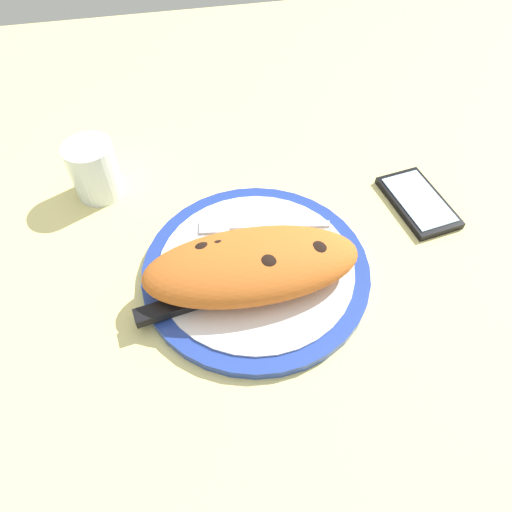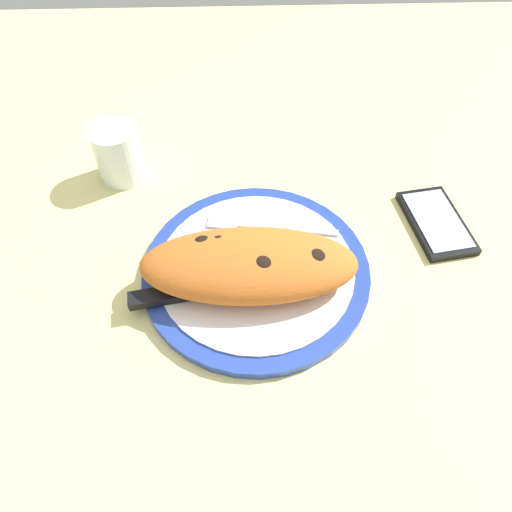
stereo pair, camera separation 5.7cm
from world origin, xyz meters
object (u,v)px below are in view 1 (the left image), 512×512
at_px(fork, 252,226).
at_px(water_glass, 95,173).
at_px(plate, 256,270).
at_px(smartphone, 418,202).
at_px(calzone, 252,265).
at_px(knife, 203,298).

height_order(fork, water_glass, water_glass).
height_order(plate, smartphone, plate).
height_order(calzone, fork, calzone).
distance_m(smartphone, water_glass, 0.46).
bearing_deg(water_glass, smartphone, 165.28).
relative_size(plate, fork, 1.64).
height_order(fork, knife, knife).
distance_m(calzone, knife, 0.07).
bearing_deg(smartphone, knife, 19.23).
xyz_separation_m(knife, water_glass, (0.12, -0.23, 0.01)).
bearing_deg(plate, knife, 28.20).
relative_size(knife, smartphone, 1.77).
bearing_deg(knife, calzone, -163.40).
relative_size(plate, smartphone, 2.15).
height_order(smartphone, water_glass, water_glass).
bearing_deg(plate, smartphone, -163.51).
height_order(fork, smartphone, fork).
xyz_separation_m(knife, smartphone, (-0.32, -0.11, -0.02)).
distance_m(knife, water_glass, 0.26).
distance_m(fork, water_glass, 0.24).
height_order(calzone, knife, calzone).
bearing_deg(water_glass, plate, 135.37).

